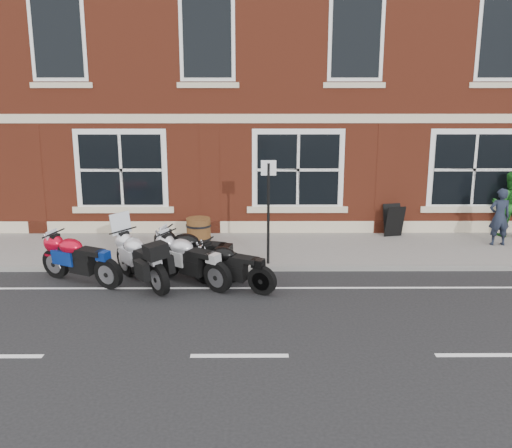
% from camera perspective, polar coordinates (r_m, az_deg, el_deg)
% --- Properties ---
extents(ground, '(80.00, 80.00, 0.00)m').
position_cam_1_polar(ground, '(12.28, -1.34, -6.75)').
color(ground, black).
rests_on(ground, ground).
extents(sidewalk, '(30.00, 3.00, 0.12)m').
position_cam_1_polar(sidewalk, '(15.11, -1.15, -2.57)').
color(sidewalk, slate).
rests_on(sidewalk, ground).
extents(kerb, '(30.00, 0.16, 0.12)m').
position_cam_1_polar(kerb, '(13.60, -1.24, -4.43)').
color(kerb, slate).
rests_on(kerb, ground).
extents(pub_building, '(24.00, 12.00, 12.00)m').
position_cam_1_polar(pub_building, '(22.08, -0.94, 18.11)').
color(pub_building, maroon).
rests_on(pub_building, ground).
extents(moto_touring_silver, '(1.49, 1.93, 1.51)m').
position_cam_1_polar(moto_touring_silver, '(12.82, -11.41, -3.24)').
color(moto_touring_silver, black).
rests_on(moto_touring_silver, ground).
extents(moto_sport_red, '(2.06, 1.19, 1.01)m').
position_cam_1_polar(moto_sport_red, '(13.23, -17.18, -3.20)').
color(moto_sport_red, black).
rests_on(moto_sport_red, ground).
extents(moto_sport_black, '(2.26, 0.89, 1.05)m').
position_cam_1_polar(moto_sport_black, '(13.03, -6.10, -2.82)').
color(moto_sport_black, black).
rests_on(moto_sport_black, ground).
extents(moto_sport_silver, '(1.87, 1.51, 1.02)m').
position_cam_1_polar(moto_sport_silver, '(12.64, -6.59, -3.44)').
color(moto_sport_silver, black).
rests_on(moto_sport_silver, ground).
extents(moto_naked_black, '(1.88, 1.14, 0.94)m').
position_cam_1_polar(moto_naked_black, '(12.31, -2.45, -4.06)').
color(moto_naked_black, black).
rests_on(moto_naked_black, ground).
extents(pedestrian_left, '(0.57, 0.37, 1.54)m').
position_cam_1_polar(pedestrian_left, '(16.47, 23.17, 0.66)').
color(pedestrian_left, black).
rests_on(pedestrian_left, sidewalk).
extents(pedestrian_right, '(1.02, 0.87, 1.83)m').
position_cam_1_polar(pedestrian_right, '(17.57, 23.93, 1.83)').
color(pedestrian_right, '#195A1A').
rests_on(pedestrian_right, sidewalk).
extents(a_board_sign, '(0.61, 0.48, 0.89)m').
position_cam_1_polar(a_board_sign, '(16.63, 13.59, 0.36)').
color(a_board_sign, black).
rests_on(a_board_sign, sidewalk).
extents(barrel_planter, '(0.67, 0.67, 0.75)m').
position_cam_1_polar(barrel_planter, '(15.26, -5.76, -0.78)').
color(barrel_planter, '#4C3914').
rests_on(barrel_planter, sidewalk).
extents(parking_sign, '(0.35, 0.07, 2.49)m').
position_cam_1_polar(parking_sign, '(13.40, 1.25, 1.92)').
color(parking_sign, black).
rests_on(parking_sign, sidewalk).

